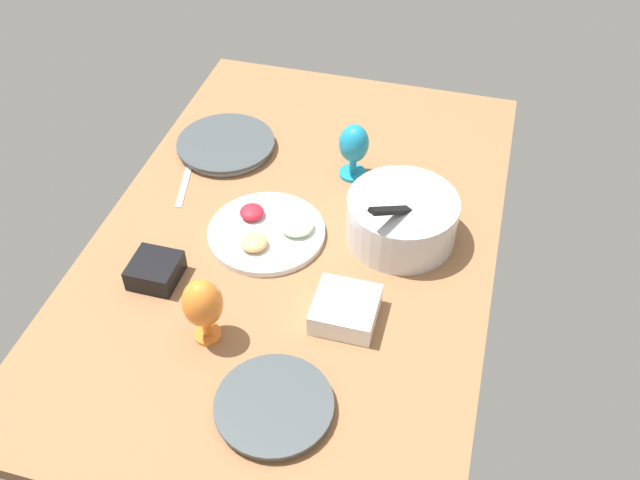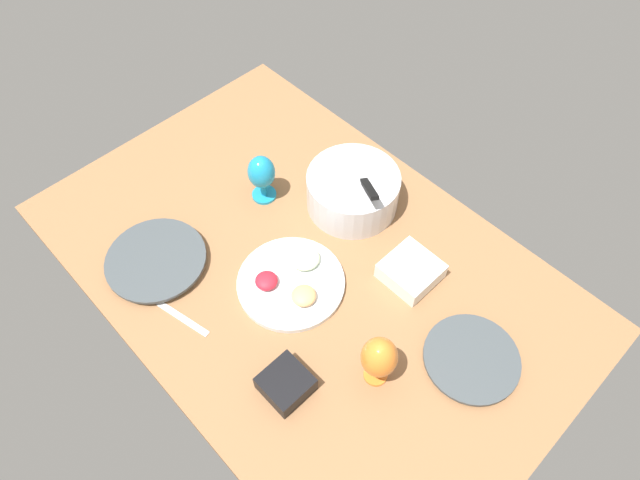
% 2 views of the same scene
% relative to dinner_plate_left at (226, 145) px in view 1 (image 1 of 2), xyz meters
% --- Properties ---
extents(ground_plane, '(1.60, 1.04, 0.04)m').
position_rel_dinner_plate_left_xyz_m(ground_plane, '(0.30, 0.31, -0.03)').
color(ground_plane, '#8C603D').
extents(dinner_plate_left, '(0.30, 0.30, 0.03)m').
position_rel_dinner_plate_left_xyz_m(dinner_plate_left, '(0.00, 0.00, 0.00)').
color(dinner_plate_left, silver).
rests_on(dinner_plate_left, ground_plane).
extents(dinner_plate_right, '(0.25, 0.25, 0.03)m').
position_rel_dinner_plate_left_xyz_m(dinner_plate_right, '(0.83, 0.42, -0.00)').
color(dinner_plate_right, silver).
rests_on(dinner_plate_right, ground_plane).
extents(mixing_bowl, '(0.29, 0.29, 0.20)m').
position_rel_dinner_plate_left_xyz_m(mixing_bowl, '(0.24, 0.58, 0.05)').
color(mixing_bowl, silver).
rests_on(mixing_bowl, ground_plane).
extents(fruit_platter, '(0.31, 0.31, 0.05)m').
position_rel_dinner_plate_left_xyz_m(fruit_platter, '(0.33, 0.24, -0.00)').
color(fruit_platter, silver).
rests_on(fruit_platter, ground_plane).
extents(hurricane_glass_blue, '(0.09, 0.09, 0.17)m').
position_rel_dinner_plate_left_xyz_m(hurricane_glass_blue, '(0.02, 0.40, 0.09)').
color(hurricane_glass_blue, '#1A89B4').
rests_on(hurricane_glass_blue, ground_plane).
extents(hurricane_glass_orange, '(0.09, 0.09, 0.18)m').
position_rel_dinner_plate_left_xyz_m(hurricane_glass_orange, '(0.68, 0.21, 0.10)').
color(hurricane_glass_orange, orange).
rests_on(hurricane_glass_orange, ground_plane).
extents(square_bowl_black, '(0.12, 0.12, 0.06)m').
position_rel_dinner_plate_left_xyz_m(square_bowl_black, '(0.55, 0.02, 0.02)').
color(square_bowl_black, black).
rests_on(square_bowl_black, ground_plane).
extents(square_bowl_white, '(0.15, 0.15, 0.06)m').
position_rel_dinner_plate_left_xyz_m(square_bowl_white, '(0.55, 0.50, 0.02)').
color(square_bowl_white, white).
rests_on(square_bowl_white, ground_plane).
extents(fork_by_left_plate, '(0.18, 0.06, 0.01)m').
position_rel_dinner_plate_left_xyz_m(fork_by_left_plate, '(0.20, -0.05, -0.01)').
color(fork_by_left_plate, silver).
rests_on(fork_by_left_plate, ground_plane).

